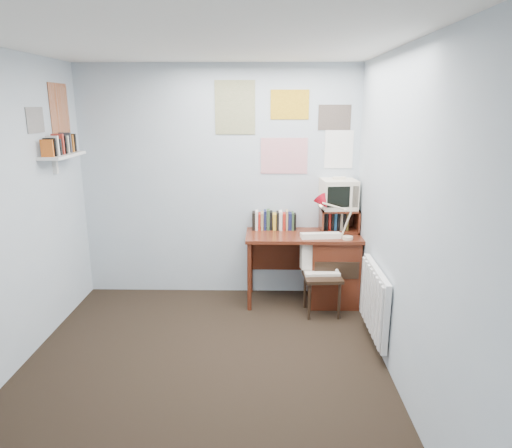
{
  "coord_description": "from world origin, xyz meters",
  "views": [
    {
      "loc": [
        0.49,
        -3.15,
        2.08
      ],
      "look_at": [
        0.41,
        1.03,
        0.98
      ],
      "focal_mm": 32.0,
      "sensor_mm": 36.0,
      "label": 1
    }
  ],
  "objects_px": {
    "desk_lamp": "(348,221)",
    "tv_riser": "(339,220)",
    "desk_chair": "(322,277)",
    "wall_shelf": "(63,155)",
    "desk": "(327,266)",
    "crt_tv": "(338,193)",
    "radiator": "(375,301)"
  },
  "relations": [
    {
      "from": "desk",
      "to": "desk_chair",
      "type": "relative_size",
      "value": 1.51
    },
    {
      "from": "desk_chair",
      "to": "desk_lamp",
      "type": "bearing_deg",
      "value": 21.05
    },
    {
      "from": "desk_chair",
      "to": "crt_tv",
      "type": "xyz_separation_m",
      "value": [
        0.19,
        0.44,
        0.78
      ]
    },
    {
      "from": "crt_tv",
      "to": "radiator",
      "type": "bearing_deg",
      "value": -86.44
    },
    {
      "from": "desk_chair",
      "to": "tv_riser",
      "type": "height_order",
      "value": "tv_riser"
    },
    {
      "from": "wall_shelf",
      "to": "tv_riser",
      "type": "bearing_deg",
      "value": 10.32
    },
    {
      "from": "radiator",
      "to": "wall_shelf",
      "type": "xyz_separation_m",
      "value": [
        -2.86,
        0.55,
        1.2
      ]
    },
    {
      "from": "tv_riser",
      "to": "wall_shelf",
      "type": "xyz_separation_m",
      "value": [
        -2.69,
        -0.49,
        0.74
      ]
    },
    {
      "from": "desk_chair",
      "to": "wall_shelf",
      "type": "bearing_deg",
      "value": 177.92
    },
    {
      "from": "desk",
      "to": "crt_tv",
      "type": "relative_size",
      "value": 3.37
    },
    {
      "from": "tv_riser",
      "to": "wall_shelf",
      "type": "bearing_deg",
      "value": -169.68
    },
    {
      "from": "desk",
      "to": "desk_lamp",
      "type": "xyz_separation_m",
      "value": [
        0.16,
        -0.19,
        0.55
      ]
    },
    {
      "from": "desk_lamp",
      "to": "tv_riser",
      "type": "bearing_deg",
      "value": 78.92
    },
    {
      "from": "desk",
      "to": "desk_chair",
      "type": "xyz_separation_m",
      "value": [
        -0.09,
        -0.3,
        -0.01
      ]
    },
    {
      "from": "desk",
      "to": "radiator",
      "type": "height_order",
      "value": "desk"
    },
    {
      "from": "desk",
      "to": "desk_chair",
      "type": "bearing_deg",
      "value": -106.75
    },
    {
      "from": "radiator",
      "to": "wall_shelf",
      "type": "relative_size",
      "value": 1.29
    },
    {
      "from": "desk",
      "to": "tv_riser",
      "type": "height_order",
      "value": "tv_riser"
    },
    {
      "from": "crt_tv",
      "to": "wall_shelf",
      "type": "height_order",
      "value": "wall_shelf"
    },
    {
      "from": "desk",
      "to": "desk_chair",
      "type": "distance_m",
      "value": 0.32
    },
    {
      "from": "wall_shelf",
      "to": "crt_tv",
      "type": "bearing_deg",
      "value": 10.8
    },
    {
      "from": "desk_chair",
      "to": "crt_tv",
      "type": "bearing_deg",
      "value": 62.13
    },
    {
      "from": "desk_chair",
      "to": "tv_riser",
      "type": "bearing_deg",
      "value": 59.33
    },
    {
      "from": "wall_shelf",
      "to": "desk_lamp",
      "type": "bearing_deg",
      "value": 4.05
    },
    {
      "from": "wall_shelf",
      "to": "desk",
      "type": "bearing_deg",
      "value": 8.4
    },
    {
      "from": "desk_chair",
      "to": "wall_shelf",
      "type": "distance_m",
      "value": 2.77
    },
    {
      "from": "crt_tv",
      "to": "wall_shelf",
      "type": "relative_size",
      "value": 0.57
    },
    {
      "from": "desk_chair",
      "to": "crt_tv",
      "type": "relative_size",
      "value": 2.23
    },
    {
      "from": "tv_riser",
      "to": "crt_tv",
      "type": "distance_m",
      "value": 0.29
    },
    {
      "from": "desk_chair",
      "to": "desk_lamp",
      "type": "height_order",
      "value": "desk_lamp"
    },
    {
      "from": "desk",
      "to": "wall_shelf",
      "type": "height_order",
      "value": "wall_shelf"
    },
    {
      "from": "desk",
      "to": "desk_lamp",
      "type": "height_order",
      "value": "desk_lamp"
    }
  ]
}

